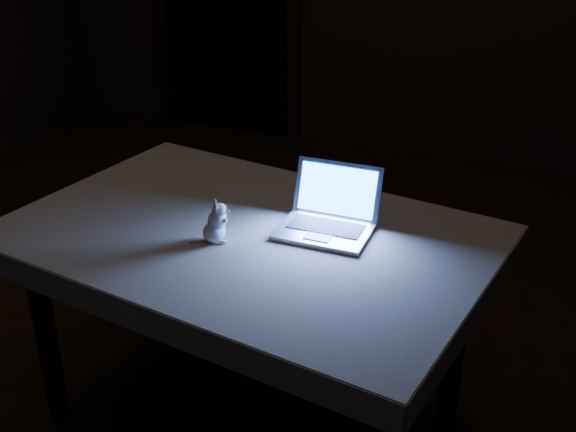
% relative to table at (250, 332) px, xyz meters
% --- Properties ---
extents(floor, '(5.00, 5.00, 0.00)m').
position_rel_table_xyz_m(floor, '(-0.29, 0.11, -0.35)').
color(floor, black).
rests_on(floor, ground).
extents(table, '(1.40, 1.02, 0.69)m').
position_rel_table_xyz_m(table, '(0.00, 0.00, 0.00)').
color(table, black).
rests_on(table, floor).
extents(tablecloth, '(1.43, 1.00, 0.08)m').
position_rel_table_xyz_m(tablecloth, '(-0.01, -0.00, 0.31)').
color(tablecloth, '#BDB19C').
rests_on(tablecloth, table).
extents(laptop, '(0.27, 0.23, 0.18)m').
position_rel_table_xyz_m(laptop, '(0.21, 0.07, 0.44)').
color(laptop, '#ACACB1').
rests_on(laptop, tablecloth).
extents(plush_mouse, '(0.10, 0.10, 0.12)m').
position_rel_table_xyz_m(plush_mouse, '(-0.06, -0.09, 0.41)').
color(plush_mouse, silver).
rests_on(plush_mouse, tablecloth).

